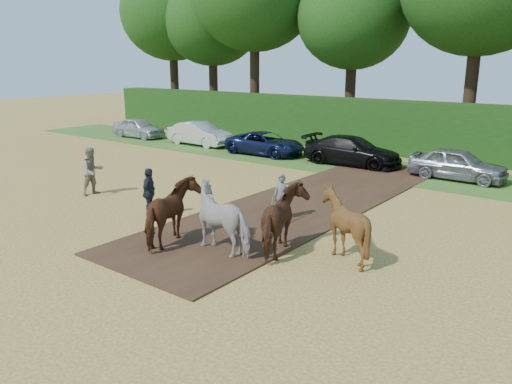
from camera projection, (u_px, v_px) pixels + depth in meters
The scene contains 8 objects.
ground at pixel (136, 246), 14.26m from camera, with size 120.00×120.00×0.00m, color gold.
earth_strip at pixel (310, 201), 18.73m from camera, with size 4.50×17.00×0.05m, color #472D1C.
grass_verge at pixel (358, 166), 24.97m from camera, with size 50.00×5.00×0.03m, color #38601E.
hedgerow at pixel (396, 128), 28.04m from camera, with size 46.00×1.60×3.00m, color #14380F.
spectator_near at pixel (93, 171), 19.54m from camera, with size 0.91×0.71×1.88m, color #BDB094.
spectator_far at pixel (149, 192), 16.77m from camera, with size 0.98×0.41×1.67m, color #242731.
plough_team at pixel (257, 219), 13.68m from camera, with size 6.21×5.32×1.87m.
parked_cars at pixel (402, 159), 23.36m from camera, with size 40.90×3.00×1.47m.
Camera 1 is at (10.91, -8.51, 5.10)m, focal length 35.00 mm.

